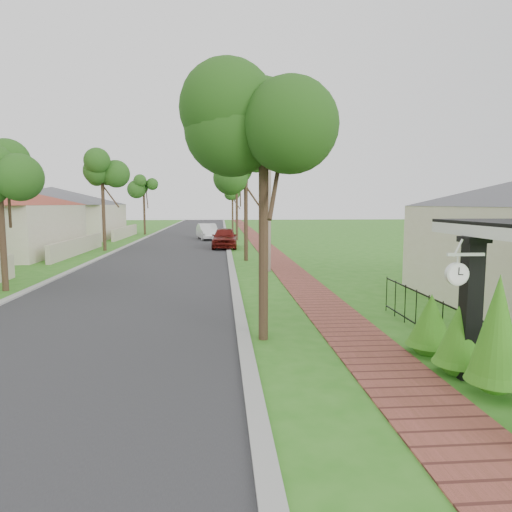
{
  "coord_description": "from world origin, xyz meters",
  "views": [
    {
      "loc": [
        0.15,
        -8.59,
        3.08
      ],
      "look_at": [
        1.21,
        5.12,
        1.5
      ],
      "focal_mm": 32.0,
      "sensor_mm": 36.0,
      "label": 1
    }
  ],
  "objects_px": {
    "near_tree": "(264,123)",
    "utility_pole": "(269,185)",
    "station_clock": "(458,272)",
    "parked_car_red": "(225,238)",
    "porch_post": "(470,315)",
    "parked_car_white": "(208,232)"
  },
  "relations": [
    {
      "from": "utility_pole",
      "to": "station_clock",
      "type": "bearing_deg",
      "value": -82.49
    },
    {
      "from": "parked_car_red",
      "to": "parked_car_white",
      "type": "xyz_separation_m",
      "value": [
        -1.4,
        7.72,
        -0.04
      ]
    },
    {
      "from": "porch_post",
      "to": "station_clock",
      "type": "xyz_separation_m",
      "value": [
        -0.49,
        -0.4,
        0.83
      ]
    },
    {
      "from": "porch_post",
      "to": "parked_car_red",
      "type": "height_order",
      "value": "porch_post"
    },
    {
      "from": "parked_car_white",
      "to": "station_clock",
      "type": "distance_m",
      "value": 32.66
    },
    {
      "from": "near_tree",
      "to": "utility_pole",
      "type": "bearing_deg",
      "value": 83.45
    },
    {
      "from": "parked_car_white",
      "to": "utility_pole",
      "type": "bearing_deg",
      "value": -91.45
    },
    {
      "from": "near_tree",
      "to": "station_clock",
      "type": "height_order",
      "value": "near_tree"
    },
    {
      "from": "parked_car_red",
      "to": "utility_pole",
      "type": "distance_m",
      "value": 11.75
    },
    {
      "from": "porch_post",
      "to": "parked_car_white",
      "type": "relative_size",
      "value": 0.61
    },
    {
      "from": "utility_pole",
      "to": "station_clock",
      "type": "distance_m",
      "value": 13.63
    },
    {
      "from": "porch_post",
      "to": "utility_pole",
      "type": "xyz_separation_m",
      "value": [
        -2.25,
        12.97,
        2.78
      ]
    },
    {
      "from": "near_tree",
      "to": "station_clock",
      "type": "relative_size",
      "value": 9.37
    },
    {
      "from": "parked_car_red",
      "to": "near_tree",
      "type": "distance_m",
      "value": 22.02
    },
    {
      "from": "station_clock",
      "to": "parked_car_red",
      "type": "bearing_deg",
      "value": 98.49
    },
    {
      "from": "porch_post",
      "to": "utility_pole",
      "type": "bearing_deg",
      "value": 99.84
    },
    {
      "from": "porch_post",
      "to": "utility_pole",
      "type": "height_order",
      "value": "utility_pole"
    },
    {
      "from": "parked_car_white",
      "to": "near_tree",
      "type": "relative_size",
      "value": 0.68
    },
    {
      "from": "porch_post",
      "to": "parked_car_white",
      "type": "bearing_deg",
      "value": 99.89
    },
    {
      "from": "utility_pole",
      "to": "station_clock",
      "type": "height_order",
      "value": "utility_pole"
    },
    {
      "from": "parked_car_white",
      "to": "near_tree",
      "type": "xyz_separation_m",
      "value": [
        2.1,
        -29.34,
        4.15
      ]
    },
    {
      "from": "parked_car_red",
      "to": "utility_pole",
      "type": "bearing_deg",
      "value": -78.22
    }
  ]
}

